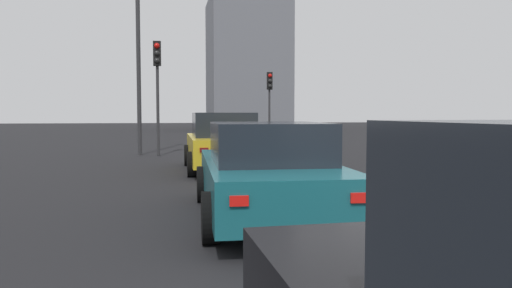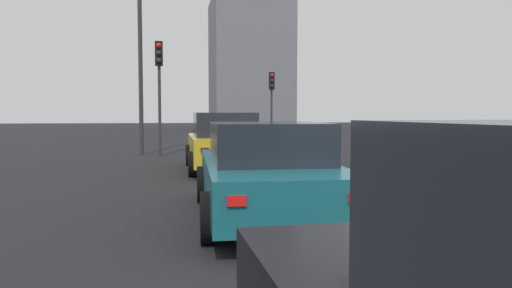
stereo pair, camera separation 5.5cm
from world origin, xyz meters
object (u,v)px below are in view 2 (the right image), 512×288
(car_teal_second, at_px, (266,171))
(traffic_light_near_left, at_px, (272,92))
(car_yellow_lead, at_px, (224,143))
(traffic_light_near_right, at_px, (159,74))
(street_lamp_kerbside, at_px, (140,32))

(car_teal_second, relative_size, traffic_light_near_left, 1.24)
(car_yellow_lead, height_order, traffic_light_near_right, traffic_light_near_right)
(traffic_light_near_left, distance_m, traffic_light_near_right, 8.48)
(traffic_light_near_right, height_order, street_lamp_kerbside, street_lamp_kerbside)
(car_teal_second, relative_size, street_lamp_kerbside, 0.58)
(street_lamp_kerbside, bearing_deg, traffic_light_near_right, -131.53)
(traffic_light_near_left, bearing_deg, street_lamp_kerbside, -45.69)
(car_teal_second, xyz_separation_m, street_lamp_kerbside, (11.78, 2.60, 3.97))
(car_teal_second, height_order, traffic_light_near_right, traffic_light_near_right)
(car_teal_second, distance_m, traffic_light_near_right, 11.55)
(traffic_light_near_right, bearing_deg, car_teal_second, 10.76)
(car_yellow_lead, bearing_deg, street_lamp_kerbside, 25.01)
(traffic_light_near_left, relative_size, street_lamp_kerbside, 0.47)
(car_yellow_lead, xyz_separation_m, car_teal_second, (-6.21, 0.00, -0.06))
(traffic_light_near_right, bearing_deg, car_yellow_lead, 22.04)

